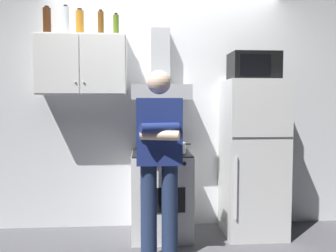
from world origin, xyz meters
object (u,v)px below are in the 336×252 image
at_px(bottle_rum_dark, 47,21).
at_px(bottle_liquor_amber, 80,23).
at_px(bottle_beer_brown, 101,23).
at_px(upper_cabinet, 83,65).
at_px(bottle_vodka_clear, 66,21).
at_px(cooking_pot, 175,148).
at_px(refrigerator, 253,157).
at_px(range_hood, 161,81).
at_px(microwave, 253,67).
at_px(person_standing, 159,158).
at_px(stove_oven, 161,194).
at_px(bottle_olive_oil, 116,25).

bearing_deg(bottle_rum_dark, bottle_liquor_amber, 6.56).
bearing_deg(bottle_beer_brown, upper_cabinet, 177.69).
bearing_deg(bottle_beer_brown, bottle_vodka_clear, -178.67).
relative_size(cooking_pot, bottle_beer_brown, 1.21).
relative_size(refrigerator, cooking_pot, 5.11).
relative_size(range_hood, microwave, 1.56).
xyz_separation_m(cooking_pot, bottle_beer_brown, (-0.74, 0.24, 1.25)).
bearing_deg(person_standing, stove_oven, 85.28).
xyz_separation_m(bottle_rum_dark, bottle_liquor_amber, (0.32, 0.04, -0.00)).
bearing_deg(bottle_vodka_clear, refrigerator, -3.27).
xyz_separation_m(cooking_pot, bottle_vodka_clear, (-1.09, 0.23, 1.27)).
relative_size(stove_oven, bottle_vodka_clear, 2.94).
distance_m(refrigerator, bottle_olive_oil, 1.95).
bearing_deg(range_hood, refrigerator, -7.55).
distance_m(microwave, bottle_olive_oil, 1.47).
height_order(upper_cabinet, bottle_liquor_amber, bottle_liquor_amber).
bearing_deg(person_standing, bottle_rum_dark, 146.20).
distance_m(range_hood, cooking_pot, 0.73).
bearing_deg(person_standing, bottle_olive_oil, 119.78).
height_order(bottle_olive_oil, bottle_beer_brown, bottle_beer_brown).
xyz_separation_m(upper_cabinet, refrigerator, (1.75, -0.12, -0.95)).
bearing_deg(range_hood, person_standing, -93.91).
relative_size(bottle_liquor_amber, bottle_beer_brown, 1.08).
xyz_separation_m(stove_oven, bottle_rum_dark, (-1.15, 0.13, 1.76)).
distance_m(cooking_pot, bottle_olive_oil, 1.38).
bearing_deg(person_standing, bottle_liquor_amber, 135.23).
height_order(microwave, bottle_rum_dark, bottle_rum_dark).
xyz_separation_m(bottle_vodka_clear, bottle_beer_brown, (0.35, 0.01, -0.02)).
bearing_deg(bottle_vodka_clear, bottle_olive_oil, -0.99).
height_order(upper_cabinet, cooking_pot, upper_cabinet).
height_order(bottle_rum_dark, bottle_olive_oil, bottle_rum_dark).
bearing_deg(bottle_beer_brown, stove_oven, -10.94).
bearing_deg(bottle_olive_oil, cooking_pot, -20.63).
bearing_deg(upper_cabinet, bottle_rum_dark, 179.43).
bearing_deg(person_standing, upper_cabinet, 135.74).
bearing_deg(stove_oven, refrigerator, 0.04).
xyz_separation_m(person_standing, bottle_vodka_clear, (-0.91, 0.72, 1.29)).
distance_m(upper_cabinet, bottle_olive_oil, 0.53).
xyz_separation_m(stove_oven, microwave, (0.95, 0.02, 1.31)).
distance_m(refrigerator, bottle_liquor_amber, 2.26).
bearing_deg(bottle_rum_dark, person_standing, -33.80).
height_order(cooking_pot, bottle_beer_brown, bottle_beer_brown).
bearing_deg(bottle_rum_dark, bottle_olive_oil, -2.31).
height_order(bottle_rum_dark, bottle_vodka_clear, bottle_vodka_clear).
bearing_deg(stove_oven, bottle_beer_brown, 169.06).
distance_m(bottle_rum_dark, bottle_olive_oil, 0.69).
bearing_deg(bottle_vodka_clear, range_hood, 1.02).
relative_size(refrigerator, bottle_rum_dark, 5.54).
bearing_deg(cooking_pot, bottle_rum_dark, 169.01).
xyz_separation_m(upper_cabinet, bottle_olive_oil, (0.35, -0.02, 0.41)).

